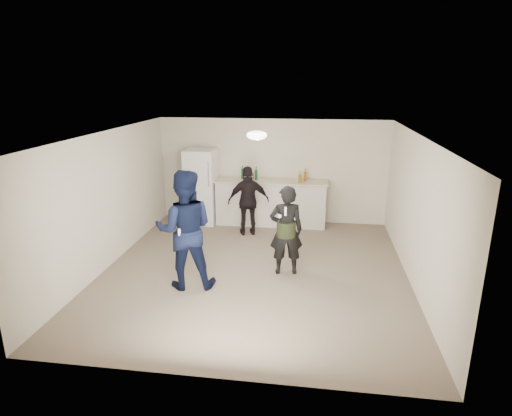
# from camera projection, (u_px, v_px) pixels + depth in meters

# --- Properties ---
(floor) EXTENTS (6.00, 6.00, 0.00)m
(floor) POSITION_uv_depth(u_px,v_px,m) (254.00, 271.00, 7.89)
(floor) COLOR #6B5B4C
(floor) RESTS_ON ground
(ceiling) EXTENTS (6.00, 6.00, 0.00)m
(ceiling) POSITION_uv_depth(u_px,v_px,m) (254.00, 135.00, 7.17)
(ceiling) COLOR silver
(ceiling) RESTS_ON wall_back
(wall_back) EXTENTS (6.00, 0.00, 6.00)m
(wall_back) POSITION_uv_depth(u_px,v_px,m) (272.00, 171.00, 10.37)
(wall_back) COLOR beige
(wall_back) RESTS_ON floor
(wall_front) EXTENTS (6.00, 0.00, 6.00)m
(wall_front) POSITION_uv_depth(u_px,v_px,m) (215.00, 283.00, 4.69)
(wall_front) COLOR beige
(wall_front) RESTS_ON floor
(wall_left) EXTENTS (0.00, 6.00, 6.00)m
(wall_left) POSITION_uv_depth(u_px,v_px,m) (107.00, 200.00, 7.90)
(wall_left) COLOR beige
(wall_left) RESTS_ON floor
(wall_right) EXTENTS (0.00, 6.00, 6.00)m
(wall_right) POSITION_uv_depth(u_px,v_px,m) (417.00, 212.00, 7.16)
(wall_right) COLOR beige
(wall_right) RESTS_ON floor
(counter) EXTENTS (2.60, 0.56, 1.05)m
(counter) POSITION_uv_depth(u_px,v_px,m) (271.00, 203.00, 10.27)
(counter) COLOR beige
(counter) RESTS_ON floor
(counter_top) EXTENTS (2.68, 0.64, 0.04)m
(counter_top) POSITION_uv_depth(u_px,v_px,m) (271.00, 181.00, 10.11)
(counter_top) COLOR beige
(counter_top) RESTS_ON counter
(fridge) EXTENTS (0.70, 0.70, 1.80)m
(fridge) POSITION_uv_depth(u_px,v_px,m) (201.00, 187.00, 10.32)
(fridge) COLOR white
(fridge) RESTS_ON floor
(fridge_handle) EXTENTS (0.02, 0.02, 0.60)m
(fridge_handle) POSITION_uv_depth(u_px,v_px,m) (208.00, 174.00, 9.82)
(fridge_handle) COLOR #B6B6BA
(fridge_handle) RESTS_ON fridge
(ceiling_dome) EXTENTS (0.36, 0.36, 0.16)m
(ceiling_dome) POSITION_uv_depth(u_px,v_px,m) (257.00, 135.00, 7.47)
(ceiling_dome) COLOR white
(ceiling_dome) RESTS_ON ceiling
(shaker) EXTENTS (0.08, 0.08, 0.17)m
(shaker) POSITION_uv_depth(u_px,v_px,m) (253.00, 176.00, 10.19)
(shaker) COLOR silver
(shaker) RESTS_ON counter_top
(man) EXTENTS (1.11, 0.94, 2.01)m
(man) POSITION_uv_depth(u_px,v_px,m) (185.00, 230.00, 7.05)
(man) COLOR #0F1A42
(man) RESTS_ON floor
(woman) EXTENTS (0.66, 0.49, 1.64)m
(woman) POSITION_uv_depth(u_px,v_px,m) (286.00, 230.00, 7.58)
(woman) COLOR black
(woman) RESTS_ON floor
(camo_shorts) EXTENTS (0.34, 0.34, 0.28)m
(camo_shorts) POSITION_uv_depth(u_px,v_px,m) (286.00, 229.00, 7.57)
(camo_shorts) COLOR #263417
(camo_shorts) RESTS_ON woman
(spectator) EXTENTS (0.99, 0.60, 1.57)m
(spectator) POSITION_uv_depth(u_px,v_px,m) (249.00, 201.00, 9.53)
(spectator) COLOR black
(spectator) RESTS_ON floor
(remote_man) EXTENTS (0.04, 0.04, 0.15)m
(remote_man) POSITION_uv_depth(u_px,v_px,m) (180.00, 233.00, 6.77)
(remote_man) COLOR white
(remote_man) RESTS_ON man
(nunchuk_man) EXTENTS (0.07, 0.07, 0.07)m
(nunchuk_man) POSITION_uv_depth(u_px,v_px,m) (188.00, 237.00, 6.81)
(nunchuk_man) COLOR silver
(nunchuk_man) RESTS_ON man
(remote_woman) EXTENTS (0.04, 0.04, 0.15)m
(remote_woman) POSITION_uv_depth(u_px,v_px,m) (286.00, 211.00, 7.22)
(remote_woman) COLOR white
(remote_woman) RESTS_ON woman
(nunchuk_woman) EXTENTS (0.07, 0.07, 0.07)m
(nunchuk_woman) POSITION_uv_depth(u_px,v_px,m) (280.00, 216.00, 7.29)
(nunchuk_woman) COLOR silver
(nunchuk_woman) RESTS_ON woman
(bottle_cluster) EXTENTS (1.57, 0.31, 0.24)m
(bottle_cluster) POSITION_uv_depth(u_px,v_px,m) (277.00, 176.00, 10.06)
(bottle_cluster) COLOR #975016
(bottle_cluster) RESTS_ON counter_top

